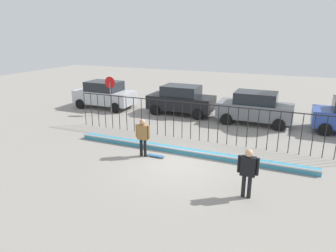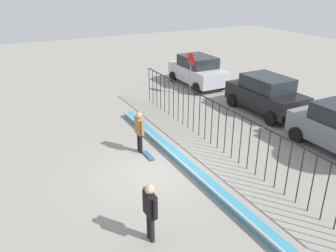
% 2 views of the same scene
% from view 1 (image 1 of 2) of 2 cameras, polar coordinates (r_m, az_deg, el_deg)
% --- Properties ---
extents(ground_plane, '(60.00, 60.00, 0.00)m').
position_cam_1_polar(ground_plane, '(12.94, 1.77, -6.85)').
color(ground_plane, gray).
extents(bowl_coping_ledge, '(11.00, 0.40, 0.27)m').
position_cam_1_polar(bowl_coping_ledge, '(13.82, 3.41, -4.73)').
color(bowl_coping_ledge, teal).
rests_on(bowl_coping_ledge, ground).
extents(perimeter_fence, '(14.04, 0.04, 1.92)m').
position_cam_1_polar(perimeter_fence, '(15.20, 5.95, 1.44)').
color(perimeter_fence, black).
rests_on(perimeter_fence, ground).
extents(skateboarder, '(0.69, 0.26, 1.71)m').
position_cam_1_polar(skateboarder, '(13.27, -4.72, -1.53)').
color(skateboarder, black).
rests_on(skateboarder, ground).
extents(skateboard, '(0.80, 0.20, 0.07)m').
position_cam_1_polar(skateboard, '(13.48, -2.35, -5.56)').
color(skateboard, '#26598C').
rests_on(skateboard, ground).
extents(camera_operator, '(0.69, 0.26, 1.71)m').
position_cam_1_polar(camera_operator, '(10.30, 14.66, -7.76)').
color(camera_operator, black).
rests_on(camera_operator, ground).
extents(parked_car_silver, '(4.30, 2.12, 1.90)m').
position_cam_1_polar(parked_car_silver, '(22.45, -11.73, 5.80)').
color(parked_car_silver, '#B7BABF').
rests_on(parked_car_silver, ground).
extents(parked_car_black, '(4.30, 2.12, 1.90)m').
position_cam_1_polar(parked_car_black, '(20.29, 2.45, 4.95)').
color(parked_car_black, black).
rests_on(parked_car_black, ground).
extents(parked_car_gray, '(4.30, 2.12, 1.90)m').
position_cam_1_polar(parked_car_gray, '(18.83, 15.91, 3.34)').
color(parked_car_gray, slate).
rests_on(parked_car_gray, ground).
extents(stop_sign, '(0.76, 0.07, 2.50)m').
position_cam_1_polar(stop_sign, '(20.38, -10.71, 6.57)').
color(stop_sign, slate).
rests_on(stop_sign, ground).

